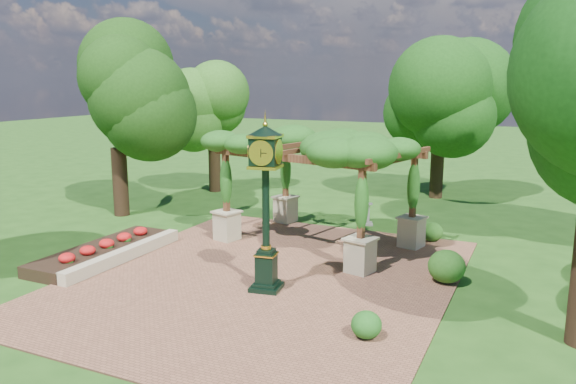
% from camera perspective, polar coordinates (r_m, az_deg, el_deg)
% --- Properties ---
extents(ground, '(120.00, 120.00, 0.00)m').
position_cam_1_polar(ground, '(15.16, -4.05, -9.88)').
color(ground, '#1E4714').
rests_on(ground, ground).
extents(brick_plaza, '(10.00, 12.00, 0.04)m').
position_cam_1_polar(brick_plaza, '(15.98, -2.30, -8.65)').
color(brick_plaza, brown).
rests_on(brick_plaza, ground).
extents(border_wall, '(0.35, 5.00, 0.40)m').
position_cam_1_polar(border_wall, '(18.03, -16.25, -6.17)').
color(border_wall, '#C6B793').
rests_on(border_wall, ground).
extents(flower_bed, '(1.50, 5.00, 0.36)m').
position_cam_1_polar(flower_bed, '(18.62, -18.34, -5.80)').
color(flower_bed, red).
rests_on(flower_bed, ground).
extents(pedestal_clock, '(1.00, 1.00, 4.41)m').
position_cam_1_polar(pedestal_clock, '(14.33, -2.28, -0.09)').
color(pedestal_clock, black).
rests_on(pedestal_clock, brick_plaza).
extents(pergola, '(6.96, 5.25, 3.92)m').
position_cam_1_polar(pergola, '(18.51, 3.07, 4.27)').
color(pergola, '#BBB08B').
rests_on(pergola, brick_plaza).
extents(sundial, '(0.61, 0.61, 0.85)m').
position_cam_1_polar(sundial, '(21.78, 7.98, -2.35)').
color(sundial, gray).
rests_on(sundial, ground).
extents(shrub_front, '(0.87, 0.87, 0.60)m').
position_cam_1_polar(shrub_front, '(12.42, 7.96, -13.21)').
color(shrub_front, '#1C5418').
rests_on(shrub_front, brick_plaza).
extents(shrub_mid, '(1.13, 1.13, 0.91)m').
position_cam_1_polar(shrub_mid, '(15.98, 15.82, -7.28)').
color(shrub_mid, '#275B19').
rests_on(shrub_mid, brick_plaza).
extents(shrub_back, '(0.97, 0.97, 0.66)m').
position_cam_1_polar(shrub_back, '(19.87, 14.43, -3.94)').
color(shrub_back, '#275B1A').
rests_on(shrub_back, brick_plaza).
extents(tree_west_near, '(4.16, 4.16, 7.19)m').
position_cam_1_polar(tree_west_near, '(23.57, -17.17, 9.52)').
color(tree_west_near, black).
rests_on(tree_west_near, ground).
extents(tree_west_far, '(3.58, 3.58, 6.29)m').
position_cam_1_polar(tree_west_far, '(27.89, -7.63, 8.81)').
color(tree_west_far, black).
rests_on(tree_west_far, ground).
extents(tree_north, '(4.10, 4.10, 6.19)m').
position_cam_1_polar(tree_north, '(27.02, 15.20, 8.32)').
color(tree_north, '#342414').
rests_on(tree_north, ground).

